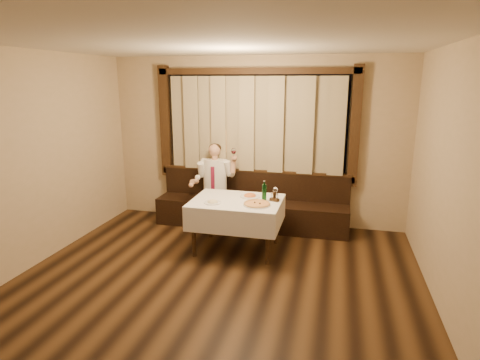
% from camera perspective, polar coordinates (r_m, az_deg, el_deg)
% --- Properties ---
extents(room, '(5.01, 6.01, 2.81)m').
position_cam_1_polar(room, '(4.84, -2.64, 3.14)').
color(room, black).
rests_on(room, ground).
extents(banquette, '(3.20, 0.61, 0.94)m').
position_cam_1_polar(banquette, '(6.78, 1.67, -4.01)').
color(banquette, black).
rests_on(banquette, ground).
extents(dining_table, '(1.27, 0.97, 0.76)m').
position_cam_1_polar(dining_table, '(5.73, -0.48, -3.86)').
color(dining_table, black).
rests_on(dining_table, ground).
extents(pizza, '(0.38, 0.38, 0.04)m').
position_cam_1_polar(pizza, '(5.47, 2.41, -3.41)').
color(pizza, white).
rests_on(pizza, dining_table).
extents(pasta_red, '(0.29, 0.29, 0.10)m').
position_cam_1_polar(pasta_red, '(5.83, 1.43, -2.06)').
color(pasta_red, white).
rests_on(pasta_red, dining_table).
extents(pasta_cream, '(0.23, 0.23, 0.08)m').
position_cam_1_polar(pasta_cream, '(5.56, -3.93, -2.97)').
color(pasta_cream, white).
rests_on(pasta_cream, dining_table).
extents(green_bottle, '(0.06, 0.06, 0.30)m').
position_cam_1_polar(green_bottle, '(5.62, 3.46, -1.77)').
color(green_bottle, '#104D1B').
rests_on(green_bottle, dining_table).
extents(table_wine_glass, '(0.07, 0.07, 0.19)m').
position_cam_1_polar(table_wine_glass, '(5.68, 5.04, -1.47)').
color(table_wine_glass, white).
rests_on(table_wine_glass, dining_table).
extents(cruet_caddy, '(0.14, 0.10, 0.14)m').
position_cam_1_polar(cruet_caddy, '(5.65, 4.92, -2.54)').
color(cruet_caddy, black).
rests_on(cruet_caddy, dining_table).
extents(seated_man, '(0.75, 0.56, 1.39)m').
position_cam_1_polar(seated_man, '(6.72, -3.71, 0.21)').
color(seated_man, black).
rests_on(seated_man, ground).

